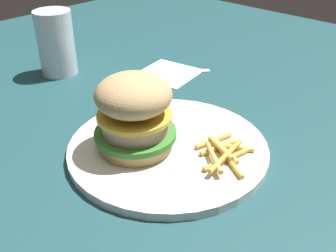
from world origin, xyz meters
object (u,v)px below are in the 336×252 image
at_px(sandwich, 134,113).
at_px(drink_glass, 56,46).
at_px(fries_pile, 223,152).
at_px(plate, 168,148).
at_px(napkin, 168,73).
at_px(fork, 167,72).

bearing_deg(sandwich, drink_glass, -15.69).
height_order(fries_pile, drink_glass, drink_glass).
bearing_deg(drink_glass, plate, 170.87).
bearing_deg(plate, fries_pile, -157.58).
relative_size(napkin, fork, 0.75).
bearing_deg(fries_pile, napkin, -33.61).
xyz_separation_m(fries_pile, drink_glass, (0.42, -0.03, 0.04)).
distance_m(sandwich, fries_pile, 0.13).
xyz_separation_m(sandwich, napkin, (0.16, -0.24, -0.06)).
bearing_deg(fries_pile, sandwich, 32.25).
distance_m(sandwich, drink_glass, 0.34).
distance_m(sandwich, napkin, 0.30).
xyz_separation_m(napkin, fork, (0.00, 0.00, 0.00)).
bearing_deg(drink_glass, napkin, -137.70).
height_order(sandwich, fries_pile, sandwich).
bearing_deg(napkin, sandwich, 124.00).
distance_m(fries_pile, fork, 0.32).
distance_m(napkin, fork, 0.00).
bearing_deg(napkin, fork, 52.40).
height_order(napkin, drink_glass, drink_glass).
bearing_deg(sandwich, plate, -130.43).
height_order(plate, napkin, plate).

